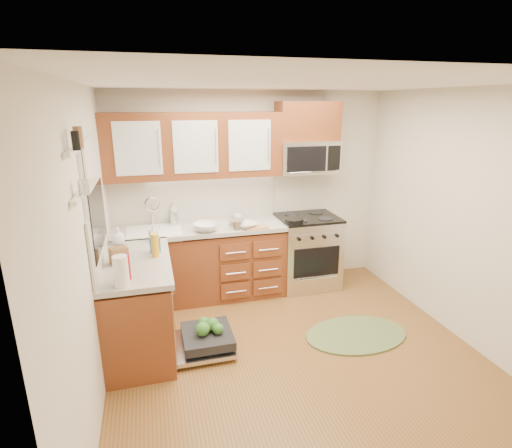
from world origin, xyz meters
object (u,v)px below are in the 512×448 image
object	(u,v)px
dishwasher	(203,340)
paper_towel_roll	(121,271)
upper_cabinets	(194,146)
rug	(356,334)
cutting_board	(256,227)
bowl_b	(206,227)
microwave	(307,157)
range	(307,251)
sink	(155,241)
cup	(238,216)
bowl_a	(246,225)
skillet	(294,220)
stock_pot	(236,225)

from	to	relation	value
dishwasher	paper_towel_roll	distance (m)	1.21
upper_cabinets	rug	size ratio (longest dim) A/B	1.86
cutting_board	upper_cabinets	bearing A→B (deg)	151.51
dishwasher	cutting_board	bearing A→B (deg)	49.38
cutting_board	bowl_b	xyz separation A→B (m)	(-0.59, 0.03, 0.04)
upper_cabinets	microwave	bearing A→B (deg)	-1.02
microwave	bowl_b	bearing A→B (deg)	-167.41
microwave	rug	world-z (taller)	microwave
paper_towel_roll	bowl_b	distance (m)	1.54
range	sink	xyz separation A→B (m)	(-1.93, -0.01, 0.33)
cup	bowl_b	bearing A→B (deg)	-141.06
paper_towel_roll	bowl_b	world-z (taller)	paper_towel_roll
upper_cabinets	bowl_b	xyz separation A→B (m)	(0.06, -0.32, -0.90)
sink	bowl_b	distance (m)	0.63
bowl_a	rug	bearing A→B (deg)	-50.61
range	cutting_board	world-z (taller)	range
paper_towel_roll	cup	size ratio (longest dim) A/B	2.20
sink	cutting_board	xyz separation A→B (m)	(1.18, -0.20, 0.13)
microwave	cutting_board	bearing A→B (deg)	-156.28
bowl_a	bowl_b	xyz separation A→B (m)	(-0.47, 0.00, 0.02)
paper_towel_roll	range	bearing A→B (deg)	33.26
bowl_b	cup	bearing A→B (deg)	38.94
bowl_a	sink	bearing A→B (deg)	170.88
range	bowl_a	world-z (taller)	bowl_a
bowl_b	range	bearing A→B (deg)	7.63
sink	upper_cabinets	bearing A→B (deg)	16.45
skillet	dishwasher	bearing A→B (deg)	-143.11
upper_cabinets	skillet	size ratio (longest dim) A/B	8.39
range	skillet	xyz separation A→B (m)	(-0.27, -0.17, 0.50)
bowl_b	cup	world-z (taller)	same
upper_cabinets	cutting_board	distance (m)	1.20
rug	skillet	world-z (taller)	skillet
stock_pot	cup	world-z (taller)	stock_pot
dishwasher	cutting_board	world-z (taller)	cutting_board
rug	cup	xyz separation A→B (m)	(-0.94, 1.49, 0.96)
bowl_a	dishwasher	bearing A→B (deg)	-125.17
upper_cabinets	dishwasher	size ratio (longest dim) A/B	2.93
dishwasher	bowl_a	world-z (taller)	bowl_a
rug	bowl_b	size ratio (longest dim) A/B	3.69
stock_pot	cup	xyz separation A→B (m)	(0.10, 0.38, -0.01)
dishwasher	paper_towel_roll	world-z (taller)	paper_towel_roll
range	bowl_b	size ratio (longest dim) A/B	3.19
range	cutting_board	bearing A→B (deg)	-164.38
stock_pot	cutting_board	bearing A→B (deg)	-3.74
skillet	paper_towel_roll	bearing A→B (deg)	-146.74
sink	paper_towel_roll	xyz separation A→B (m)	(-0.28, -1.44, 0.25)
skillet	bowl_a	xyz separation A→B (m)	(-0.60, -0.01, -0.02)
stock_pot	bowl_b	xyz separation A→B (m)	(-0.36, 0.01, -0.01)
microwave	paper_towel_roll	bearing A→B (deg)	-144.62
range	cutting_board	xyz separation A→B (m)	(-0.75, -0.21, 0.46)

